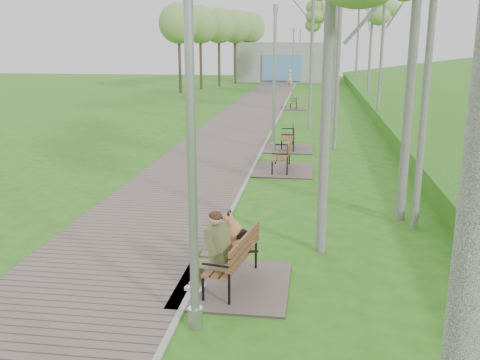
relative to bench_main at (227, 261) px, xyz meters
name	(u,v)px	position (x,y,z in m)	size (l,w,h in m)	color
ground	(178,318)	(-0.57, -1.19, -0.47)	(120.00, 120.00, 0.00)	#2E6315
walkway	(245,119)	(-2.32, 20.31, -0.45)	(3.50, 67.00, 0.04)	#6E5E59
kerb	(277,119)	(-0.57, 20.31, -0.45)	(0.10, 67.00, 0.05)	#999993
building_north	(283,62)	(-2.07, 49.78, 1.52)	(10.00, 5.20, 4.00)	#9E9E99
bench_main	(227,261)	(0.00, 0.00, 0.00)	(1.91, 2.13, 1.67)	#6E5E59
bench_second	(281,164)	(0.37, 8.69, -0.24)	(2.01, 2.23, 1.23)	#6E5E59
bench_third	(287,143)	(0.38, 12.38, -0.25)	(1.93, 2.14, 1.18)	#6E5E59
bench_far	(294,106)	(0.08, 25.38, -0.30)	(1.57, 1.74, 0.96)	#6E5E59
lamp_post_near	(192,158)	(-0.25, -1.42, 2.10)	(0.21, 0.21, 5.50)	#9A9DA2
lamp_post_second	(274,85)	(-0.15, 11.90, 2.06)	(0.21, 0.21, 5.41)	#9A9DA2
lamp_post_third	(293,66)	(-0.30, 31.91, 1.86)	(0.19, 0.19, 4.99)	#9A9DA2
lamp_post_far	(300,58)	(-0.28, 47.65, 1.97)	(0.20, 0.20, 5.23)	#9A9DA2
pedestrian_near	(290,79)	(-0.87, 40.16, 0.37)	(0.61, 0.40, 1.69)	silver
birch_far_a	(373,0)	(4.86, 28.23, 6.17)	(2.30, 2.30, 8.46)	silver
birch_distant_a	(328,8)	(2.19, 39.34, 6.37)	(2.65, 2.65, 8.71)	silver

